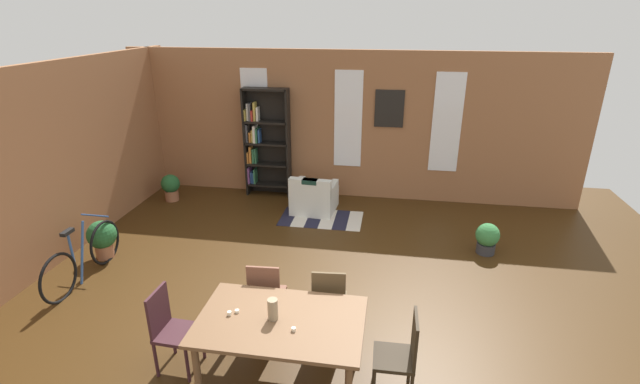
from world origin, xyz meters
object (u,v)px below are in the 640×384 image
Objects in this scene: dining_chair_far_right at (329,300)px; potted_plant_corner at (171,186)px; dining_chair_far_left at (266,294)px; dining_chair_head_right at (402,354)px; dining_chair_head_left at (170,327)px; potted_plant_window at (487,238)px; vase_on_table at (273,309)px; dining_table at (281,326)px; bookshelf_tall at (264,142)px; potted_plant_by_shelf at (102,237)px; bicycle_second at (83,258)px; armchair_white at (314,198)px.

dining_chair_far_right is 5.26m from potted_plant_corner.
dining_chair_far_left and dining_chair_head_right have the same top height.
dining_chair_head_left is 1.00× the size of dining_chair_head_right.
dining_chair_head_left reaches higher than potted_plant_window.
vase_on_table is 5.54m from potted_plant_corner.
bookshelf_tall is at bearing 107.57° from dining_table.
dining_chair_head_left is at bearing -85.54° from bookshelf_tall.
potted_plant_corner is at bearing 127.29° from vase_on_table.
vase_on_table is at bearing -0.17° from dining_chair_head_left.
dining_chair_far_right is at bearing -18.85° from potted_plant_by_shelf.
dining_chair_head_left is at bearing -63.26° from potted_plant_corner.
dining_table is 0.86m from dining_chair_far_left.
vase_on_table is at bearing -179.93° from dining_chair_head_right.
potted_plant_corner is at bearing 136.25° from dining_chair_far_right.
bookshelf_tall is (-1.98, 4.30, 0.63)m from dining_chair_far_right.
bicycle_second is at bearing -87.22° from potted_plant_corner.
dining_chair_far_left is 1.54× the size of potted_plant_by_shelf.
dining_chair_far_left reaches higher than potted_plant_by_shelf.
potted_plant_corner is at bearing 178.96° from armchair_white.
potted_plant_window is at bearing 66.50° from dining_chair_head_right.
armchair_white is at bearing 95.74° from dining_table.
dining_table is 4.37m from armchair_white.
bookshelf_tall is 4.67m from potted_plant_window.
bookshelf_tall is at bearing 65.31° from bicycle_second.
dining_chair_head_left is 1.72× the size of potted_plant_corner.
dining_chair_head_right is 1.72× the size of potted_plant_corner.
vase_on_table is 0.26× the size of armchair_white.
dining_chair_head_right is 1.12m from dining_chair_far_right.
dining_table is 1.93× the size of armchair_white.
dining_table is at bearing 0.00° from vase_on_table.
potted_plant_window is (2.95, 2.40, -0.24)m from dining_chair_far_left.
bicycle_second is (-2.83, -2.91, 0.07)m from armchair_white.
dining_chair_head_left is 5.10m from bookshelf_tall.
dining_chair_far_left is (0.84, 0.75, 0.00)m from dining_chair_head_left.
bicycle_second is 6.10m from potted_plant_window.
potted_plant_window is (2.58, 3.16, -0.41)m from dining_table.
dining_chair_head_left is at bearing -138.11° from dining_chair_far_left.
armchair_white is 1.69× the size of potted_plant_window.
dining_chair_far_left reaches higher than potted_plant_corner.
dining_chair_head_right is 6.37m from potted_plant_corner.
dining_table is 3.96m from potted_plant_by_shelf.
bicycle_second is 2.97m from potted_plant_corner.
dining_table is 1.75× the size of dining_chair_head_right.
potted_plant_corner is (-3.41, 4.39, -0.38)m from dining_table.
bookshelf_tall is 4.08m from bicycle_second.
dining_chair_far_right is 3.71m from bicycle_second.
armchair_white is 3.73m from potted_plant_by_shelf.
bicycle_second is at bearing 145.53° from dining_chair_head_left.
dining_table is at bearing -23.48° from bicycle_second.
dining_chair_head_left is at bearing 179.83° from vase_on_table.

